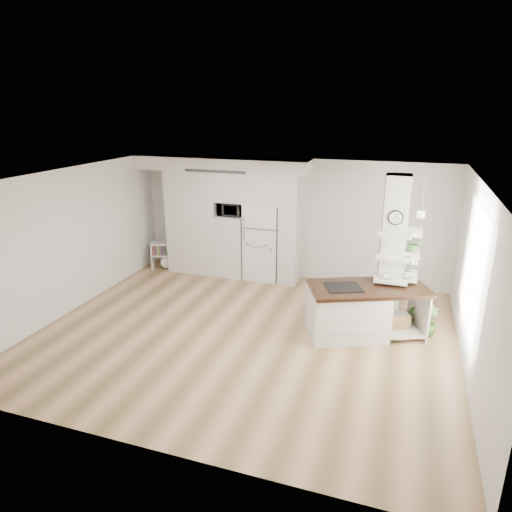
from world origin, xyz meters
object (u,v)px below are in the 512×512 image
at_px(kitchen_island, 354,310).
at_px(floor_plant_a, 410,316).
at_px(bookshelf, 164,257).
at_px(refrigerator, 263,241).

height_order(kitchen_island, floor_plant_a, kitchen_island).
bearing_deg(floor_plant_a, kitchen_island, -147.85).
height_order(bookshelf, floor_plant_a, bookshelf).
bearing_deg(bookshelf, refrigerator, -18.80).
distance_m(refrigerator, kitchen_island, 3.16).
distance_m(kitchen_island, bookshelf, 5.14).
xyz_separation_m(bookshelf, floor_plant_a, (5.69, -1.36, -0.06)).
relative_size(kitchen_island, floor_plant_a, 4.82).
xyz_separation_m(refrigerator, kitchen_island, (2.30, -2.12, -0.41)).
bearing_deg(kitchen_island, refrigerator, 114.00).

